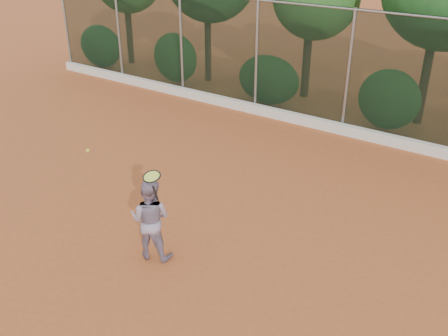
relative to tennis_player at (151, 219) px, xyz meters
The scene contains 6 objects.
ground 1.12m from the tennis_player, 57.07° to the left, with size 80.00×80.00×0.00m, color #A55127.
concrete_curb 7.53m from the tennis_player, 86.69° to the left, with size 24.00×0.20×0.30m, color silver.
tennis_player is the anchor object (origin of this frame).
chainlink_fence 7.75m from the tennis_player, 86.77° to the left, with size 24.09×0.09×3.50m.
tennis_racket 0.97m from the tennis_player, 26.20° to the right, with size 0.35×0.34×0.57m.
tennis_ball_in_flight 1.97m from the tennis_player, behind, with size 0.07×0.07×0.07m.
Camera 1 is at (4.99, -6.08, 5.59)m, focal length 40.00 mm.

